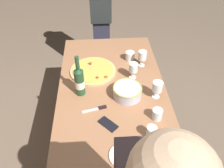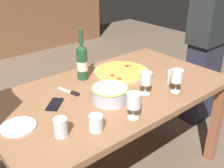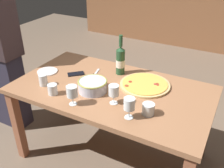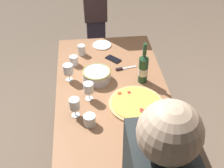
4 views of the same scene
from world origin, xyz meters
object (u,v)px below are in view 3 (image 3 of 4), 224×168
(pizza_knife, at_px, (95,74))
(person_guest_left, at_px, (0,52))
(cup_amber, at_px, (148,109))
(cup_ceramic, at_px, (53,89))
(serving_bowl, at_px, (93,85))
(wine_bottle, at_px, (120,60))
(dining_table, at_px, (112,97))
(wine_glass_far_left, at_px, (72,92))
(pizza, at_px, (145,85))
(wine_glass_by_bottle, at_px, (114,91))
(side_plate, at_px, (47,71))
(wine_glass_near_pizza, at_px, (129,105))
(cell_phone, at_px, (76,74))
(cup_spare, at_px, (43,80))

(pizza_knife, relative_size, person_guest_left, 0.11)
(cup_amber, xyz_separation_m, cup_ceramic, (-0.75, -0.10, -0.00))
(serving_bowl, height_order, wine_bottle, wine_bottle)
(dining_table, bearing_deg, wine_glass_far_left, -112.05)
(pizza, relative_size, wine_glass_by_bottle, 2.77)
(serving_bowl, xyz_separation_m, person_guest_left, (-1.10, 0.06, 0.05))
(serving_bowl, relative_size, side_plate, 1.27)
(dining_table, relative_size, person_guest_left, 0.96)
(pizza_knife, bearing_deg, wine_glass_near_pizza, -38.57)
(pizza, distance_m, cell_phone, 0.63)
(pizza, xyz_separation_m, cup_ceramic, (-0.59, -0.46, 0.03))
(wine_bottle, distance_m, wine_glass_near_pizza, 0.66)
(wine_bottle, relative_size, pizza_knife, 1.90)
(serving_bowl, relative_size, pizza_knife, 1.24)
(serving_bowl, xyz_separation_m, pizza_knife, (-0.13, 0.24, -0.04))
(wine_glass_far_left, distance_m, person_guest_left, 1.11)
(cup_ceramic, relative_size, pizza_knife, 0.44)
(serving_bowl, bearing_deg, dining_table, 45.42)
(dining_table, xyz_separation_m, cell_phone, (-0.40, 0.06, 0.10))
(serving_bowl, bearing_deg, cup_ceramic, -142.87)
(wine_glass_far_left, distance_m, cup_ceramic, 0.23)
(cell_phone, height_order, person_guest_left, person_guest_left)
(pizza, xyz_separation_m, serving_bowl, (-0.34, -0.27, 0.04))
(wine_glass_far_left, bearing_deg, cup_ceramic, 169.16)
(dining_table, distance_m, serving_bowl, 0.22)
(serving_bowl, distance_m, cup_ceramic, 0.31)
(pizza, relative_size, cup_amber, 4.78)
(cup_amber, relative_size, side_plate, 0.47)
(cup_spare, bearing_deg, wine_glass_far_left, -17.01)
(wine_glass_near_pizza, xyz_separation_m, wine_glass_far_left, (-0.43, -0.05, -0.00))
(pizza, bearing_deg, wine_glass_far_left, -125.94)
(cup_amber, relative_size, person_guest_left, 0.05)
(wine_glass_near_pizza, height_order, wine_glass_by_bottle, wine_glass_near_pizza)
(wine_glass_near_pizza, bearing_deg, serving_bowl, 155.39)
(wine_glass_by_bottle, xyz_separation_m, cup_ceramic, (-0.48, -0.11, -0.06))
(wine_bottle, xyz_separation_m, cup_ceramic, (-0.31, -0.56, -0.09))
(cup_spare, xyz_separation_m, person_guest_left, (-0.69, 0.17, 0.05))
(dining_table, bearing_deg, wine_bottle, 101.94)
(serving_bowl, height_order, wine_glass_far_left, wine_glass_far_left)
(cup_spare, bearing_deg, wine_glass_near_pizza, -4.94)
(wine_bottle, xyz_separation_m, person_guest_left, (-1.15, -0.32, -0.04))
(dining_table, height_order, pizza_knife, pizza_knife)
(wine_glass_far_left, bearing_deg, dining_table, 67.95)
(wine_glass_near_pizza, xyz_separation_m, person_guest_left, (-1.50, 0.24, -0.01))
(cup_amber, bearing_deg, wine_glass_near_pizza, -135.60)
(wine_bottle, relative_size, wine_glass_by_bottle, 2.41)
(serving_bowl, distance_m, wine_glass_by_bottle, 0.25)
(dining_table, distance_m, cup_spare, 0.59)
(wine_glass_far_left, distance_m, pizza_knife, 0.49)
(side_plate, bearing_deg, dining_table, 2.35)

